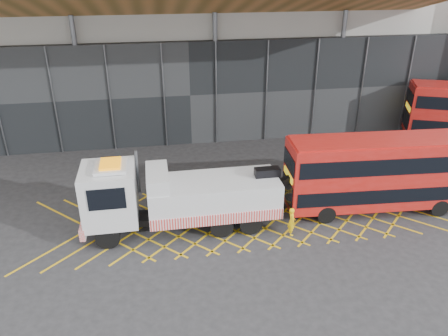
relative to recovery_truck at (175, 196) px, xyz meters
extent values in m
plane|color=#2A2A2D|center=(0.02, 0.70, -2.00)|extent=(120.00, 120.00, 0.00)
cube|color=yellow|center=(-4.78, 0.70, -2.00)|extent=(7.16, 7.16, 0.01)
cube|color=yellow|center=(-4.78, 0.70, -2.00)|extent=(7.16, 7.16, 0.01)
cube|color=yellow|center=(-3.18, 0.70, -2.00)|extent=(7.16, 7.16, 0.01)
cube|color=yellow|center=(-3.18, 0.70, -2.00)|extent=(7.16, 7.16, 0.01)
cube|color=yellow|center=(-1.58, 0.70, -2.00)|extent=(7.16, 7.16, 0.01)
cube|color=yellow|center=(-1.58, 0.70, -2.00)|extent=(7.16, 7.16, 0.01)
cube|color=yellow|center=(0.02, 0.70, -2.00)|extent=(7.16, 7.16, 0.01)
cube|color=yellow|center=(0.02, 0.70, -2.00)|extent=(7.16, 7.16, 0.01)
cube|color=yellow|center=(1.62, 0.70, -2.00)|extent=(7.16, 7.16, 0.01)
cube|color=yellow|center=(1.62, 0.70, -2.00)|extent=(7.16, 7.16, 0.01)
cube|color=yellow|center=(3.22, 0.70, -2.00)|extent=(7.16, 7.16, 0.01)
cube|color=yellow|center=(3.22, 0.70, -2.00)|extent=(7.16, 7.16, 0.01)
cube|color=yellow|center=(4.82, 0.70, -2.00)|extent=(7.16, 7.16, 0.01)
cube|color=yellow|center=(4.82, 0.70, -2.00)|extent=(7.16, 7.16, 0.01)
cube|color=yellow|center=(6.42, 0.70, -2.00)|extent=(7.16, 7.16, 0.01)
cube|color=yellow|center=(6.42, 0.70, -2.00)|extent=(7.16, 7.16, 0.01)
cube|color=yellow|center=(8.02, 0.70, -2.00)|extent=(7.16, 7.16, 0.01)
cube|color=yellow|center=(8.02, 0.70, -2.00)|extent=(7.16, 7.16, 0.01)
cube|color=yellow|center=(9.62, 0.70, -2.00)|extent=(7.16, 7.16, 0.01)
cube|color=yellow|center=(9.62, 0.70, -2.00)|extent=(7.16, 7.16, 0.01)
cube|color=yellow|center=(11.22, 0.70, -2.00)|extent=(7.16, 7.16, 0.01)
cube|color=yellow|center=(11.22, 0.70, -2.00)|extent=(7.16, 7.16, 0.01)
cube|color=yellow|center=(12.82, 0.70, -2.00)|extent=(7.16, 7.16, 0.01)
cube|color=yellow|center=(12.82, 0.70, -2.00)|extent=(7.16, 7.16, 0.01)
cube|color=yellow|center=(14.42, 0.70, -2.00)|extent=(7.16, 7.16, 0.01)
cube|color=yellow|center=(14.42, 0.70, -2.00)|extent=(7.16, 7.16, 0.01)
cube|color=gray|center=(2.02, 19.70, 7.00)|extent=(55.00, 14.00, 18.00)
cube|color=black|center=(2.02, 12.40, 2.00)|extent=(55.00, 0.80, 8.00)
cylinder|color=#595B60|center=(-5.98, 12.20, 3.00)|extent=(0.36, 0.36, 10.00)
cylinder|color=#595B60|center=(4.02, 12.20, 3.00)|extent=(0.36, 0.36, 10.00)
cylinder|color=#595B60|center=(14.02, 12.20, 3.00)|extent=(0.36, 0.36, 10.00)
cube|color=black|center=(0.49, 0.01, -1.20)|extent=(10.84, 1.22, 0.40)
cube|color=silver|center=(-3.39, -0.02, 0.45)|extent=(2.76, 2.87, 2.97)
cube|color=black|center=(-4.78, -0.03, 0.96)|extent=(0.07, 2.51, 1.25)
cube|color=red|center=(-4.82, -0.03, -1.03)|extent=(0.31, 2.97, 0.63)
cube|color=orange|center=(-3.16, -0.02, 2.19)|extent=(1.04, 1.38, 0.14)
cube|color=silver|center=(2.08, 0.02, -0.12)|extent=(7.09, 2.90, 1.82)
cube|color=red|center=(2.09, -1.44, -0.80)|extent=(7.07, 0.12, 0.63)
cube|color=silver|center=(-0.88, 0.00, 1.19)|extent=(1.16, 2.75, 0.80)
cube|color=black|center=(5.05, 0.04, 0.96)|extent=(1.37, 0.58, 0.57)
cube|color=black|center=(6.19, 0.05, 0.39)|extent=(2.50, 0.42, 1.23)
cylinder|color=black|center=(-3.61, -1.22, -1.38)|extent=(1.26, 0.41, 1.25)
cylinder|color=black|center=(-3.63, 1.18, -1.38)|extent=(1.26, 0.41, 1.25)
cylinder|color=black|center=(3.92, -1.16, -1.38)|extent=(1.26, 0.41, 1.25)
cylinder|color=black|center=(3.90, 1.23, -1.38)|extent=(1.26, 0.41, 1.25)
cylinder|color=#595B60|center=(-1.92, 1.13, 1.08)|extent=(0.16, 0.16, 2.51)
cube|color=#AD140F|center=(11.92, 0.09, 0.47)|extent=(11.17, 3.18, 3.90)
cube|color=black|center=(11.92, 0.09, -0.45)|extent=(10.73, 3.22, 0.85)
cube|color=black|center=(11.92, 0.09, 1.36)|extent=(10.73, 3.22, 0.95)
cube|color=black|center=(6.39, 0.40, -0.40)|extent=(0.19, 2.25, 1.31)
cube|color=black|center=(6.39, 0.40, 1.36)|extent=(0.19, 2.25, 0.95)
cube|color=yellow|center=(6.38, 0.40, 0.56)|extent=(0.16, 1.79, 0.35)
cube|color=#AD140F|center=(11.92, 0.09, 2.44)|extent=(10.94, 2.97, 0.12)
cylinder|color=black|center=(8.35, -0.84, -1.48)|extent=(1.06, 0.36, 1.04)
cylinder|color=black|center=(8.48, 1.42, -1.48)|extent=(1.06, 0.36, 1.04)
cylinder|color=black|center=(15.07, -1.22, -1.48)|extent=(1.06, 0.36, 1.04)
cylinder|color=black|center=(15.20, 1.04, -1.48)|extent=(1.06, 0.36, 1.04)
cube|color=black|center=(19.53, 10.45, -0.34)|extent=(0.90, 2.19, 1.35)
cube|color=black|center=(19.53, 10.45, 1.47)|extent=(0.90, 2.19, 0.99)
cube|color=yellow|center=(19.52, 10.45, 0.64)|extent=(0.73, 1.75, 0.36)
cylinder|color=black|center=(21.06, 8.60, -1.46)|extent=(1.12, 0.68, 1.08)
cylinder|color=black|center=(21.91, 10.78, -1.46)|extent=(1.12, 0.68, 1.08)
imported|color=yellow|center=(6.06, -1.64, -1.19)|extent=(0.41, 0.60, 1.62)
camera|label=1|loc=(-0.78, -20.57, 11.57)|focal=35.00mm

